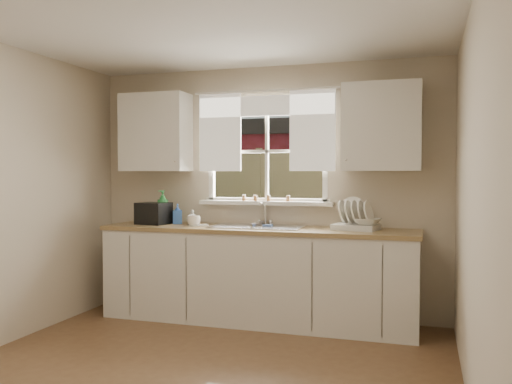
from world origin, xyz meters
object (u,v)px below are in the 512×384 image
(cup, at_px, (194,221))
(soap_bottle_a, at_px, (163,207))
(black_appliance, at_px, (154,213))
(dish_rack, at_px, (356,221))

(cup, bearing_deg, soap_bottle_a, 145.07)
(soap_bottle_a, distance_m, black_appliance, 0.14)
(dish_rack, height_order, soap_bottle_a, soap_bottle_a)
(soap_bottle_a, bearing_deg, cup, -9.83)
(dish_rack, bearing_deg, black_appliance, -178.23)
(soap_bottle_a, relative_size, black_appliance, 1.14)
(soap_bottle_a, bearing_deg, black_appliance, -97.26)
(cup, bearing_deg, black_appliance, 160.49)
(dish_rack, xyz_separation_m, soap_bottle_a, (-1.99, 0.06, 0.09))
(dish_rack, height_order, cup, dish_rack)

